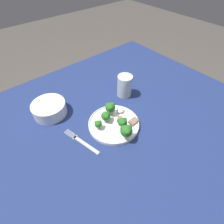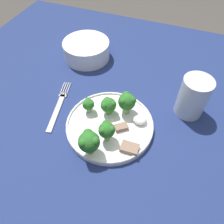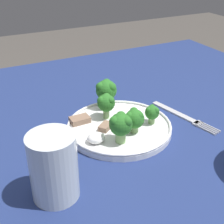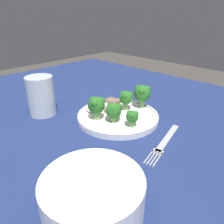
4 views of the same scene
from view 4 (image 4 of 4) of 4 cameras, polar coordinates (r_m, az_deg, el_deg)
The scene contains 13 objects.
table at distance 0.69m, azimuth -3.48°, elevation -8.20°, with size 1.34×1.12×0.78m.
dinner_plate at distance 0.64m, azimuth 1.53°, elevation -1.11°, with size 0.24×0.24×0.02m.
fork at distance 0.54m, azimuth 13.50°, elevation -7.78°, with size 0.06×0.19×0.00m.
cream_bowl at distance 0.37m, azimuth -5.03°, elevation -20.89°, with size 0.16×0.16×0.06m.
drinking_glass at distance 0.69m, azimuth -17.97°, elevation 3.54°, with size 0.08×0.08×0.12m.
broccoli_floret_near_rim_left at distance 0.59m, azimuth 0.65°, elevation 0.45°, with size 0.04×0.04×0.05m.
broccoli_floret_center_left at distance 0.60m, azimuth -4.10°, elevation 1.78°, with size 0.05×0.05×0.07m.
broccoli_floret_back_left at distance 0.68m, azimuth 7.92°, elevation 4.91°, with size 0.05×0.05×0.07m.
broccoli_floret_front_left at distance 0.66m, azimuth 3.64°, elevation 3.77°, with size 0.04×0.04×0.06m.
broccoli_floret_center_back at distance 0.57m, azimuth 5.29°, elevation -1.26°, with size 0.03×0.03×0.04m.
meat_slice_front_slice at distance 0.72m, azimuth 0.18°, elevation 2.79°, with size 0.05×0.03×0.01m.
meat_slice_middle_slice at distance 0.66m, azimuth -0.47°, elevation 0.53°, with size 0.04×0.04×0.01m.
sauce_dollop at distance 0.66m, azimuth -5.11°, elevation 0.97°, with size 0.04×0.03×0.02m.
Camera 4 is at (-0.43, 0.38, 1.07)m, focal length 35.00 mm.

